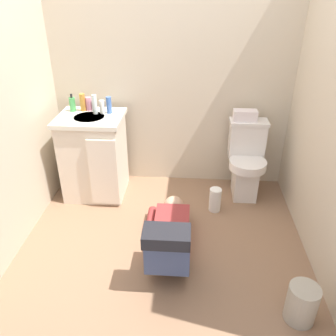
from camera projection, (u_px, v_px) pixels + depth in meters
ground_plane at (164, 240)px, 2.94m from camera, size 2.81×3.03×0.04m
wall_back at (172, 66)px, 3.27m from camera, size 2.47×0.08×2.40m
toilet at (246, 161)px, 3.37m from camera, size 0.36×0.46×0.75m
vanity_cabinet at (94, 155)px, 3.36m from camera, size 0.60×0.53×0.82m
faucet at (93, 106)px, 3.27m from camera, size 0.02×0.02×0.10m
person_plumber at (169, 236)px, 2.69m from camera, size 0.39×1.06×0.52m
tissue_box at (245, 115)px, 3.25m from camera, size 0.22×0.11×0.10m
soap_dispenser at (72, 104)px, 3.26m from camera, size 0.06×0.06×0.17m
bottle_amber at (83, 102)px, 3.26m from camera, size 0.05×0.05×0.16m
bottle_pink at (89, 104)px, 3.28m from camera, size 0.06×0.06×0.13m
bottle_clear at (95, 104)px, 3.19m from camera, size 0.04×0.04×0.18m
bottle_white at (102, 107)px, 3.21m from camera, size 0.05×0.05×0.12m
bottle_blue at (109, 105)px, 3.20m from camera, size 0.05×0.05×0.16m
trash_can at (302, 303)px, 2.18m from camera, size 0.19×0.19×0.27m
paper_towel_roll at (215, 200)px, 3.23m from camera, size 0.11×0.11×0.23m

